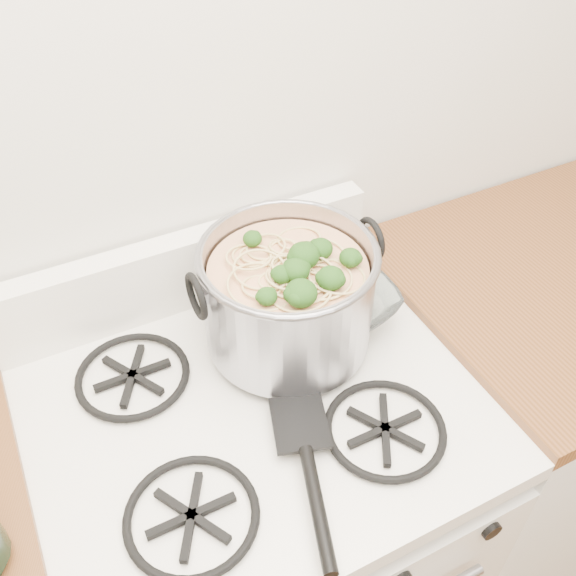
% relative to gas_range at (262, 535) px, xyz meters
% --- Properties ---
extents(gas_range, '(0.76, 0.66, 0.92)m').
position_rel_gas_range_xyz_m(gas_range, '(0.00, 0.00, 0.00)').
color(gas_range, white).
rests_on(gas_range, ground).
extents(counter_right, '(1.00, 0.65, 0.92)m').
position_rel_gas_range_xyz_m(counter_right, '(0.88, 0.00, 0.02)').
color(counter_right, silver).
rests_on(counter_right, ground).
extents(stock_pot, '(0.34, 0.31, 0.21)m').
position_rel_gas_range_xyz_m(stock_pot, '(0.12, 0.11, 0.59)').
color(stock_pot, '#9A9AA2').
rests_on(stock_pot, gas_range).
extents(spatula, '(0.37, 0.38, 0.02)m').
position_rel_gas_range_xyz_m(spatula, '(0.04, -0.08, 0.50)').
color(spatula, black).
rests_on(spatula, gas_range).
extents(glass_bowl, '(0.12, 0.12, 0.03)m').
position_rel_gas_range_xyz_m(glass_bowl, '(0.21, 0.13, 0.50)').
color(glass_bowl, white).
rests_on(glass_bowl, gas_range).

